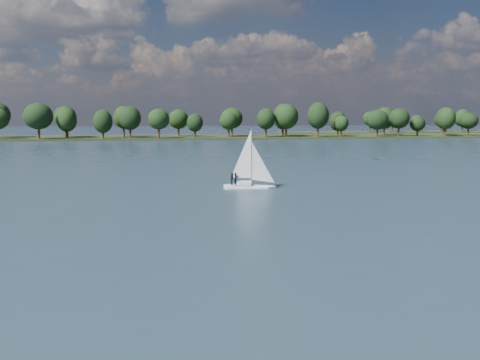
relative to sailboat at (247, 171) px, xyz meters
The scene contains 5 objects.
ground 49.43m from the sailboat, 86.85° to the left, with size 700.00×700.00×0.00m, color #233342.
far_shore 161.33m from the sailboat, 89.04° to the left, with size 660.00×40.00×1.50m, color black.
far_shore_back 265.11m from the sailboat, 52.14° to the left, with size 220.00×30.00×1.40m, color black.
sailboat is the anchor object (origin of this frame).
treeline 157.67m from the sailboat, 93.60° to the left, with size 563.17×73.63×18.50m.
Camera 1 is at (-14.68, -22.83, 10.42)m, focal length 40.00 mm.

